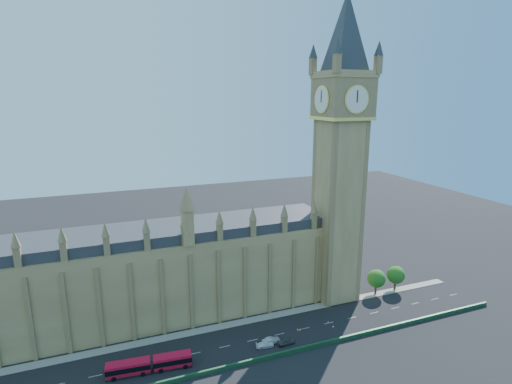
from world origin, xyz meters
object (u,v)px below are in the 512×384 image
object	(u,v)px
red_bus	(149,365)
car_white	(265,345)
car_grey	(286,342)
car_silver	(271,341)

from	to	relation	value
red_bus	car_white	world-z (taller)	red_bus
red_bus	car_white	bearing A→B (deg)	3.27
car_grey	car_white	distance (m)	5.84
red_bus	car_silver	xyz separation A→B (m)	(31.90, -0.20, -0.98)
car_grey	car_silver	world-z (taller)	car_silver
red_bus	car_white	size ratio (longest dim) A/B	4.20
car_grey	car_white	size ratio (longest dim) A/B	0.99
red_bus	car_grey	world-z (taller)	red_bus
car_silver	car_white	bearing A→B (deg)	111.32
car_grey	car_silver	xyz separation A→B (m)	(-3.52, 1.83, 0.01)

